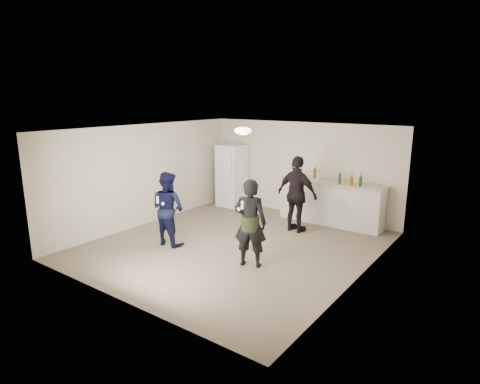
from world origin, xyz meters
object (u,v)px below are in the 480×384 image
Objects in this scene: counter at (331,203)px; shaker at (300,174)px; man at (168,208)px; spectator at (297,194)px; woman at (250,223)px; fridge at (232,175)px.

shaker is (-0.89, -0.01, 0.65)m from counter.
spectator reaches higher than man.
woman is 2.32m from spectator.
woman is (2.10, 0.08, 0.04)m from man.
spectator is (2.67, -0.98, 0.01)m from fridge.
fridge is 2.84m from spectator.
spectator is (-0.41, -1.05, 0.38)m from counter.
man is 3.02m from spectator.
man is (-2.25, -3.44, 0.28)m from counter.
spectator is (1.84, 2.39, 0.10)m from man.
man is 0.88× the size of spectator.
counter is 1.54× the size of woman.
fridge is at bearing -68.69° from woman.
fridge is at bearing -178.50° from shaker.
fridge reaches higher than counter.
man is (-1.36, -3.42, -0.37)m from shaker.
man is at bearing -76.20° from fridge.
fridge is at bearing -178.70° from counter.
fridge reaches higher than shaker.
spectator reaches higher than fridge.
shaker is at bearing -113.32° from man.
fridge is 3.47m from man.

